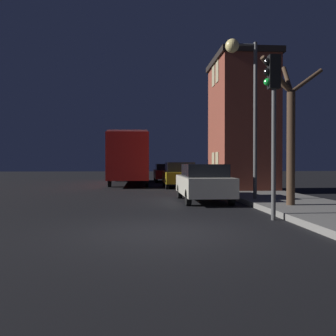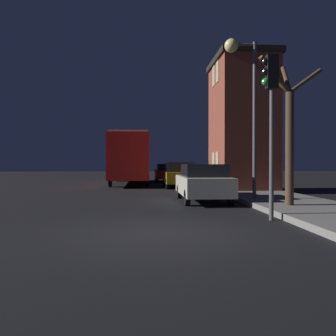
{
  "view_description": "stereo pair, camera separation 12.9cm",
  "coord_description": "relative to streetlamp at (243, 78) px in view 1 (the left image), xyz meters",
  "views": [
    {
      "loc": [
        -0.55,
        -8.35,
        1.55
      ],
      "look_at": [
        0.89,
        10.71,
        1.29
      ],
      "focal_mm": 40.0,
      "sensor_mm": 36.0,
      "label": 1
    },
    {
      "loc": [
        -0.42,
        -8.36,
        1.55
      ],
      "look_at": [
        0.89,
        10.71,
        1.29
      ],
      "focal_mm": 40.0,
      "sensor_mm": 36.0,
      "label": 2
    }
  ],
  "objects": [
    {
      "name": "brick_building",
      "position": [
        1.65,
        6.09,
        -1.02
      ],
      "size": [
        3.13,
        4.63,
        7.09
      ],
      "color": "brown",
      "rests_on": "sidewalk"
    },
    {
      "name": "ground_plane",
      "position": [
        -3.35,
        -5.63,
        -4.76
      ],
      "size": [
        120.0,
        120.0,
        0.0
      ],
      "primitive_type": "plane",
      "color": "black"
    },
    {
      "name": "streetlamp",
      "position": [
        0.0,
        0.0,
        0.0
      ],
      "size": [
        1.23,
        0.53,
        6.07
      ],
      "color": "#4C4C4C",
      "rests_on": "sidewalk"
    },
    {
      "name": "car_far_lane",
      "position": [
        -1.78,
        16.81,
        -4.0
      ],
      "size": [
        1.81,
        4.76,
        1.47
      ],
      "color": "#B21E19",
      "rests_on": "ground"
    },
    {
      "name": "car_mid_lane",
      "position": [
        -1.45,
        9.19,
        -3.94
      ],
      "size": [
        1.87,
        4.11,
        1.58
      ],
      "color": "olive",
      "rests_on": "ground"
    },
    {
      "name": "bare_tree",
      "position": [
        0.96,
        -2.15,
        -2.11
      ],
      "size": [
        2.4,
        1.59,
        4.69
      ],
      "color": "#473323",
      "rests_on": "sidewalk"
    },
    {
      "name": "traffic_light",
      "position": [
        -0.33,
        -4.15,
        -1.58
      ],
      "size": [
        0.43,
        0.24,
        4.44
      ],
      "color": "#4C4C4C",
      "rests_on": "ground"
    },
    {
      "name": "car_near_lane",
      "position": [
        -1.37,
        0.75,
        -3.98
      ],
      "size": [
        1.76,
        4.4,
        1.5
      ],
      "color": "beige",
      "rests_on": "ground"
    },
    {
      "name": "bus",
      "position": [
        -4.64,
        13.81,
        -2.65
      ],
      "size": [
        2.58,
        11.26,
        3.53
      ],
      "color": "red",
      "rests_on": "ground"
    }
  ]
}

